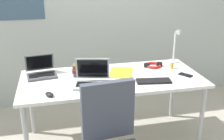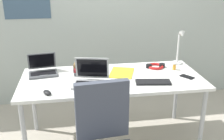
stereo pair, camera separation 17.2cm
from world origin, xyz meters
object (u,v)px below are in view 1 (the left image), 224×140
at_px(external_keyboard, 154,81).
at_px(paper_folder_back_left, 121,72).
at_px(desk_lamp, 176,46).
at_px(laptop_center, 92,80).
at_px(cell_phone, 186,75).
at_px(computer_mouse, 49,94).
at_px(laptop_by_keyboard, 41,72).
at_px(pill_bottle, 172,65).
at_px(headphones, 153,65).
at_px(book_stack, 81,70).

distance_m(external_keyboard, paper_folder_back_left, 0.39).
bearing_deg(desk_lamp, laptop_center, -158.26).
bearing_deg(cell_phone, desk_lamp, 46.81).
relative_size(laptop_center, computer_mouse, 3.88).
bearing_deg(laptop_by_keyboard, external_keyboard, -21.12).
distance_m(desk_lamp, external_keyboard, 0.67).
bearing_deg(desk_lamp, pill_bottle, -123.61).
relative_size(laptop_center, laptop_by_keyboard, 1.17).
relative_size(desk_lamp, computer_mouse, 4.17).
relative_size(desk_lamp, headphones, 1.87).
xyz_separation_m(headphones, paper_folder_back_left, (-0.40, -0.11, -0.01)).
bearing_deg(laptop_by_keyboard, computer_mouse, -81.41).
bearing_deg(pill_bottle, paper_folder_back_left, -178.74).
distance_m(laptop_by_keyboard, book_stack, 0.40).
bearing_deg(cell_phone, pill_bottle, 67.64).
xyz_separation_m(laptop_by_keyboard, computer_mouse, (0.08, -0.50, -0.03)).
xyz_separation_m(desk_lamp, pill_bottle, (-0.11, -0.16, -0.16)).
distance_m(headphones, paper_folder_back_left, 0.41).
xyz_separation_m(external_keyboard, cell_phone, (0.38, 0.09, -0.01)).
xyz_separation_m(desk_lamp, external_keyboard, (-0.43, -0.47, -0.19)).
bearing_deg(headphones, computer_mouse, -155.74).
xyz_separation_m(cell_phone, book_stack, (-1.03, 0.28, 0.04)).
xyz_separation_m(cell_phone, pill_bottle, (-0.05, 0.23, 0.04)).
height_order(laptop_by_keyboard, paper_folder_back_left, laptop_by_keyboard).
xyz_separation_m(headphones, pill_bottle, (0.18, -0.10, 0.03)).
height_order(external_keyboard, cell_phone, external_keyboard).
bearing_deg(laptop_center, laptop_by_keyboard, 144.00).
xyz_separation_m(cell_phone, paper_folder_back_left, (-0.63, 0.21, -0.00)).
relative_size(computer_mouse, headphones, 0.45).
xyz_separation_m(desk_lamp, laptop_center, (-1.02, -0.41, -0.15)).
distance_m(computer_mouse, cell_phone, 1.37).
bearing_deg(cell_phone, external_keyboard, 158.28).
relative_size(desk_lamp, laptop_center, 1.07).
bearing_deg(headphones, paper_folder_back_left, -164.31).
distance_m(laptop_by_keyboard, pill_bottle, 1.39).
relative_size(pill_bottle, paper_folder_back_left, 0.25).
bearing_deg(external_keyboard, book_stack, 158.81).
bearing_deg(headphones, book_stack, -176.61).
height_order(computer_mouse, headphones, headphones).
height_order(laptop_center, book_stack, laptop_center).
bearing_deg(paper_folder_back_left, cell_phone, -18.74).
relative_size(laptop_by_keyboard, headphones, 1.49).
xyz_separation_m(pill_bottle, paper_folder_back_left, (-0.58, -0.01, -0.04)).
relative_size(laptop_center, pill_bottle, 4.72).
xyz_separation_m(laptop_center, paper_folder_back_left, (0.34, 0.24, -0.04)).
height_order(desk_lamp, computer_mouse, desk_lamp).
bearing_deg(laptop_center, book_stack, 102.77).
bearing_deg(external_keyboard, computer_mouse, -166.36).
relative_size(computer_mouse, cell_phone, 0.71).
relative_size(laptop_by_keyboard, cell_phone, 2.35).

